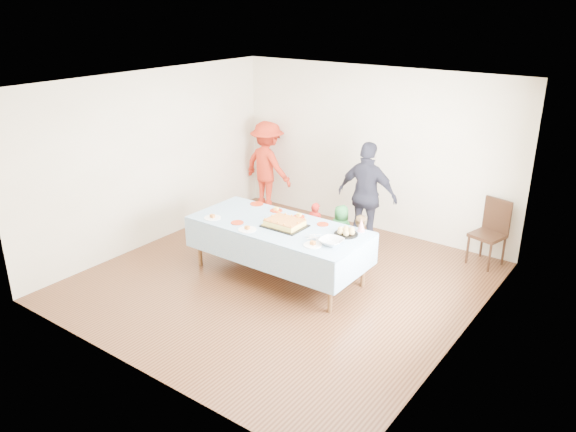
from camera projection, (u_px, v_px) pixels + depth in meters
name	position (u px, v px, depth m)	size (l,w,h in m)	color
ground	(282.00, 281.00, 7.81)	(5.00, 5.00, 0.00)	#422312
room_walls	(285.00, 158.00, 7.15)	(5.04, 5.04, 2.72)	beige
party_table	(278.00, 228.00, 7.71)	(2.50, 1.10, 0.78)	brown
birthday_cake	(285.00, 223.00, 7.60)	(0.56, 0.43, 0.10)	black
rolls_tray	(346.00, 232.00, 7.34)	(0.32, 0.32, 0.10)	black
punch_bowl	(331.00, 242.00, 7.06)	(0.30, 0.30, 0.07)	silver
party_hat	(361.00, 225.00, 7.43)	(0.10, 0.10, 0.18)	silver
fork_pile	(313.00, 237.00, 7.19)	(0.24, 0.18, 0.07)	white
plate_red_far_a	(257.00, 204.00, 8.44)	(0.20, 0.20, 0.01)	red
plate_red_far_b	(276.00, 211.00, 8.17)	(0.18, 0.18, 0.01)	red
plate_red_far_c	(299.00, 217.00, 7.95)	(0.17, 0.17, 0.01)	red
plate_red_far_d	(323.00, 224.00, 7.68)	(0.16, 0.16, 0.01)	red
plate_red_near	(237.00, 223.00, 7.74)	(0.18, 0.18, 0.01)	red
plate_white_left	(212.00, 218.00, 7.90)	(0.24, 0.24, 0.01)	white
plate_white_mid	(247.00, 230.00, 7.50)	(0.25, 0.25, 0.01)	white
plate_white_right	(313.00, 245.00, 7.03)	(0.24, 0.24, 0.01)	white
dining_chair	(491.00, 228.00, 8.17)	(0.52, 0.52, 0.98)	black
toddler_left	(315.00, 226.00, 8.68)	(0.28, 0.18, 0.77)	red
toddler_mid	(341.00, 232.00, 8.40)	(0.40, 0.26, 0.83)	#257132
toddler_right	(360.00, 240.00, 8.17)	(0.38, 0.29, 0.77)	tan
adult_left	(268.00, 166.00, 10.25)	(1.05, 0.61, 1.63)	red
adult_right	(367.00, 196.00, 8.63)	(0.98, 0.41, 1.68)	#282837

